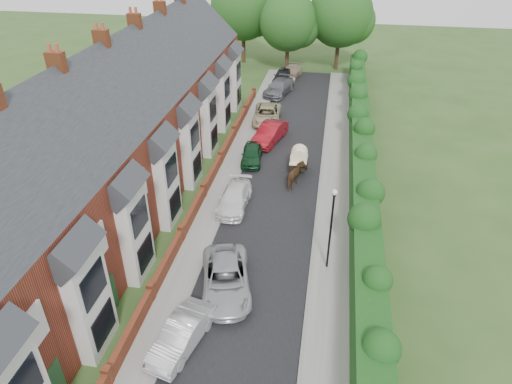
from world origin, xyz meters
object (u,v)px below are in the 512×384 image
lamppost (332,220)px  horse (296,176)px  car_silver_a (181,335)px  car_silver_b (226,279)px  car_white (234,198)px  horse_cart (299,158)px  car_green (252,154)px  car_beige (267,115)px  car_grey (279,87)px  car_black (283,76)px  car_red (270,133)px

lamppost → horse: bearing=106.9°
car_silver_a → car_silver_b: (1.18, 3.89, 0.06)m
car_silver_b → car_white: size_ratio=1.18×
car_silver_a → car_silver_b: bearing=87.2°
lamppost → horse_cart: (-2.60, 10.76, -2.10)m
car_green → car_beige: size_ratio=0.73×
car_white → horse: 5.05m
car_silver_b → car_green: size_ratio=1.38×
car_white → car_grey: (0.12, 22.43, 0.11)m
car_green → car_beige: (0.00, 8.01, 0.08)m
car_black → car_red: bearing=-83.1°
car_silver_a → horse_cart: bearing=91.9°
car_silver_b → car_black: 34.23m
car_grey → horse_cart: bearing=-63.9°
car_grey → car_black: (-0.07, 3.95, 0.02)m
car_silver_a → car_grey: bearing=104.0°
car_silver_a → car_beige: car_beige is taller
car_silver_b → car_grey: bearing=77.5°
car_red → car_beige: size_ratio=0.90×
horse → horse_cart: horse_cart is taller
car_white → car_green: size_ratio=1.17×
car_beige → car_grey: car_grey is taller
car_beige → car_grey: bearing=85.0°
car_green → car_red: 3.97m
car_grey → horse_cart: horse_cart is taller
lamppost → car_silver_a: lamppost is taller
car_red → car_grey: (-0.75, 11.99, -0.03)m
horse_cart → car_white: bearing=-124.5°
car_black → horse_cart: horse_cart is taller
lamppost → car_beige: bearing=107.9°
car_silver_a → car_grey: size_ratio=0.79×
car_silver_b → horse: size_ratio=2.59×
car_red → horse_cart: bearing=-44.9°
car_black → horse: bearing=-76.8°
car_white → horse_cart: (3.80, 5.53, 0.54)m
lamppost → car_silver_a: 9.44m
car_silver_a → horse: horse is taller
car_white → car_green: bearing=90.8°
car_green → horse: horse is taller
horse_cart → car_red: bearing=120.8°
car_green → horse: bearing=-45.8°
car_black → horse: (3.75, -23.06, 0.09)m
car_black → horse: size_ratio=2.23×
car_white → car_black: bearing=90.7°
car_silver_a → car_grey: 34.14m
car_red → car_black: size_ratio=1.05×
car_silver_b → car_grey: 30.28m
lamppost → car_green: lamppost is taller
horse_cart → car_silver_a: bearing=-102.2°
horse → car_red: bearing=-53.9°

